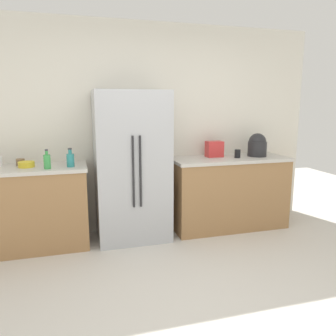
{
  "coord_description": "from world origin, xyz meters",
  "views": [
    {
      "loc": [
        -0.85,
        -2.2,
        1.61
      ],
      "look_at": [
        -0.08,
        0.5,
        1.07
      ],
      "focal_mm": 35.46,
      "sensor_mm": 36.0,
      "label": 1
    }
  ],
  "objects_px": {
    "rice_cooker": "(257,145)",
    "cup_c": "(20,162)",
    "bottle_a": "(70,160)",
    "bottle_b": "(47,161)",
    "toaster": "(214,149)",
    "bowl_a": "(26,164)",
    "refrigerator": "(132,167)",
    "cup_b": "(237,154)"
  },
  "relations": [
    {
      "from": "toaster",
      "to": "cup_c",
      "type": "relative_size",
      "value": 2.28
    },
    {
      "from": "refrigerator",
      "to": "rice_cooker",
      "type": "bearing_deg",
      "value": 0.76
    },
    {
      "from": "toaster",
      "to": "bottle_b",
      "type": "xyz_separation_m",
      "value": [
        -2.05,
        -0.28,
        -0.02
      ]
    },
    {
      "from": "bottle_a",
      "to": "bowl_a",
      "type": "relative_size",
      "value": 1.21
    },
    {
      "from": "rice_cooker",
      "to": "bottle_a",
      "type": "bearing_deg",
      "value": -177.23
    },
    {
      "from": "rice_cooker",
      "to": "refrigerator",
      "type": "bearing_deg",
      "value": -179.24
    },
    {
      "from": "bottle_a",
      "to": "cup_c",
      "type": "height_order",
      "value": "bottle_a"
    },
    {
      "from": "cup_c",
      "to": "bottle_b",
      "type": "bearing_deg",
      "value": -45.78
    },
    {
      "from": "bottle_b",
      "to": "rice_cooker",
      "type": "bearing_deg",
      "value": 3.76
    },
    {
      "from": "bottle_a",
      "to": "toaster",
      "type": "bearing_deg",
      "value": 6.93
    },
    {
      "from": "cup_b",
      "to": "bowl_a",
      "type": "xyz_separation_m",
      "value": [
        -2.53,
        0.05,
        -0.02
      ]
    },
    {
      "from": "toaster",
      "to": "bowl_a",
      "type": "relative_size",
      "value": 1.24
    },
    {
      "from": "bottle_a",
      "to": "cup_c",
      "type": "distance_m",
      "value": 0.61
    },
    {
      "from": "toaster",
      "to": "bowl_a",
      "type": "distance_m",
      "value": 2.28
    },
    {
      "from": "cup_b",
      "to": "refrigerator",
      "type": "bearing_deg",
      "value": 178.71
    },
    {
      "from": "cup_c",
      "to": "bowl_a",
      "type": "distance_m",
      "value": 0.17
    },
    {
      "from": "bottle_a",
      "to": "cup_c",
      "type": "bearing_deg",
      "value": 154.51
    },
    {
      "from": "toaster",
      "to": "bottle_b",
      "type": "relative_size",
      "value": 1.01
    },
    {
      "from": "rice_cooker",
      "to": "cup_b",
      "type": "bearing_deg",
      "value": -170.38
    },
    {
      "from": "cup_b",
      "to": "cup_c",
      "type": "distance_m",
      "value": 2.62
    },
    {
      "from": "bottle_a",
      "to": "rice_cooker",
      "type": "bearing_deg",
      "value": 2.77
    },
    {
      "from": "rice_cooker",
      "to": "bowl_a",
      "type": "xyz_separation_m",
      "value": [
        -2.84,
        -0.01,
        -0.11
      ]
    },
    {
      "from": "refrigerator",
      "to": "bottle_a",
      "type": "height_order",
      "value": "refrigerator"
    },
    {
      "from": "refrigerator",
      "to": "bottle_a",
      "type": "bearing_deg",
      "value": -172.4
    },
    {
      "from": "refrigerator",
      "to": "rice_cooker",
      "type": "xyz_separation_m",
      "value": [
        1.68,
        0.02,
        0.19
      ]
    },
    {
      "from": "cup_b",
      "to": "cup_c",
      "type": "bearing_deg",
      "value": 175.65
    },
    {
      "from": "rice_cooker",
      "to": "cup_c",
      "type": "bearing_deg",
      "value": 177.15
    },
    {
      "from": "rice_cooker",
      "to": "bottle_b",
      "type": "distance_m",
      "value": 2.62
    },
    {
      "from": "bottle_a",
      "to": "bowl_a",
      "type": "height_order",
      "value": "bottle_a"
    },
    {
      "from": "bottle_b",
      "to": "cup_c",
      "type": "relative_size",
      "value": 2.25
    },
    {
      "from": "refrigerator",
      "to": "cup_c",
      "type": "relative_size",
      "value": 18.96
    },
    {
      "from": "cup_c",
      "to": "bowl_a",
      "type": "xyz_separation_m",
      "value": [
        0.08,
        -0.15,
        -0.01
      ]
    },
    {
      "from": "bottle_a",
      "to": "bottle_b",
      "type": "height_order",
      "value": "bottle_b"
    },
    {
      "from": "bottle_a",
      "to": "bottle_b",
      "type": "bearing_deg",
      "value": -166.64
    },
    {
      "from": "cup_c",
      "to": "bowl_a",
      "type": "relative_size",
      "value": 0.54
    },
    {
      "from": "cup_c",
      "to": "bowl_a",
      "type": "bearing_deg",
      "value": -62.27
    },
    {
      "from": "cup_b",
      "to": "bowl_a",
      "type": "bearing_deg",
      "value": 178.97
    },
    {
      "from": "toaster",
      "to": "cup_b",
      "type": "distance_m",
      "value": 0.3
    },
    {
      "from": "bottle_a",
      "to": "bottle_b",
      "type": "distance_m",
      "value": 0.24
    },
    {
      "from": "bottle_a",
      "to": "cup_b",
      "type": "distance_m",
      "value": 2.07
    },
    {
      "from": "bottle_b",
      "to": "bottle_a",
      "type": "bearing_deg",
      "value": 13.36
    },
    {
      "from": "refrigerator",
      "to": "cup_b",
      "type": "xyz_separation_m",
      "value": [
        1.37,
        -0.03,
        0.1
      ]
    }
  ]
}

